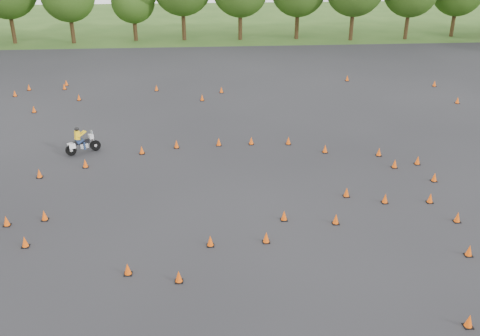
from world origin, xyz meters
The scene contains 5 objects.
ground centered at (0.00, 0.00, 0.00)m, with size 140.00×140.00×0.00m, color #2D5119.
asphalt_pad centered at (0.00, 6.00, 0.01)m, with size 62.00×62.00×0.00m, color black.
treeline centered at (2.35, 34.90, 4.63)m, with size 87.10×32.67×10.17m.
traffic_cones centered at (-0.75, 6.26, 0.23)m, with size 36.64×32.74×0.45m.
rider_yellow centered at (-8.50, 9.24, 0.77)m, with size 1.99×0.61×1.53m, color yellow, non-canonical shape.
Camera 1 is at (-1.72, -19.23, 12.00)m, focal length 40.00 mm.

